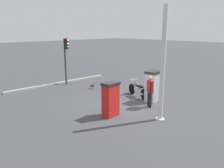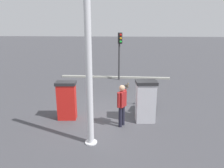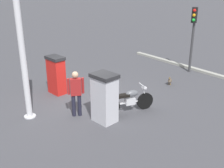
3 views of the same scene
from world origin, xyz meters
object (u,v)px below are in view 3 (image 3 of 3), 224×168
Objects in this scene: wandering_duck at (170,81)px; fuel_pump_far at (56,75)px; motorcycle_near_pump at (129,100)px; fuel_pump_near at (105,98)px; roadside_traffic_light at (193,28)px; attendant_person at (76,91)px; canopy_support_pole at (22,51)px.

fuel_pump_far is at bearing 150.52° from wandering_duck.
fuel_pump_far is 0.84× the size of motorcycle_near_pump.
motorcycle_near_pump is (1.08, -0.04, -0.38)m from fuel_pump_near.
roadside_traffic_light is at bearing -16.46° from fuel_pump_far.
fuel_pump_near is 4.40m from wandering_duck.
fuel_pump_far is 2.29m from attendant_person.
wandering_duck is 0.13× the size of roadside_traffic_light.
motorcycle_near_pump is at bearing -71.25° from fuel_pump_far.
fuel_pump_far reaches higher than wandering_duck.
canopy_support_pole is (-1.80, -1.26, 1.52)m from fuel_pump_far.
wandering_duck is 3.00m from roadside_traffic_light.
fuel_pump_near is 1.15m from motorcycle_near_pump.
fuel_pump_near is 6.72m from roadside_traffic_light.
fuel_pump_near is 3.88× the size of wandering_duck.
roadside_traffic_light is (6.47, 1.23, 1.37)m from fuel_pump_near.
canopy_support_pole reaches higher than wandering_duck.
wandering_duck is at bearing -166.57° from roadside_traffic_light.
roadside_traffic_light reaches higher than fuel_pump_far.
fuel_pump_near reaches higher than wandering_duck.
roadside_traffic_light is at bearing 10.81° from fuel_pump_near.
attendant_person is at bearing -177.40° from roadside_traffic_light.
attendant_person is at bearing -36.66° from canopy_support_pole.
fuel_pump_near is 1.03× the size of attendant_person.
fuel_pump_near reaches higher than motorcycle_near_pump.
roadside_traffic_light is (6.97, 0.32, 1.30)m from attendant_person.
fuel_pump_far reaches higher than motorcycle_near_pump.
attendant_person is at bearing -102.75° from fuel_pump_far.
attendant_person is 0.50× the size of roadside_traffic_light.
fuel_pump_far is 3.65× the size of wandering_duck.
motorcycle_near_pump is at bearing -166.65° from roadside_traffic_light.
motorcycle_near_pump is at bearing -166.70° from wandering_duck.
fuel_pump_near is at bearing -90.00° from fuel_pump_far.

